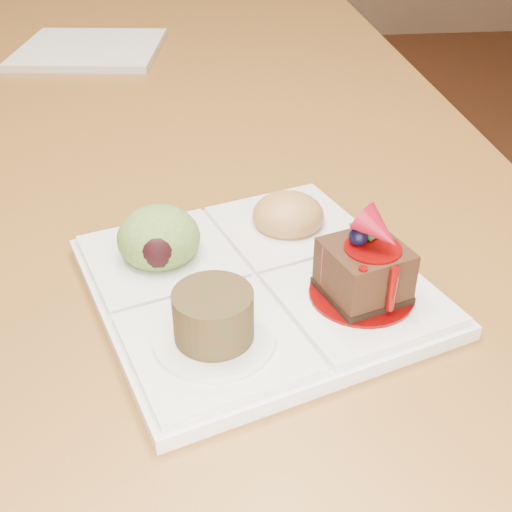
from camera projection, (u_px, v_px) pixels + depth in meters
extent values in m
plane|color=#5A2C19|center=(144.00, 406.00, 1.42)|extent=(6.00, 6.00, 0.00)
cube|color=brown|center=(100.00, 83.00, 1.02)|extent=(1.00, 1.80, 0.04)
cylinder|color=brown|center=(289.00, 109.00, 1.96)|extent=(0.06, 0.06, 0.71)
cylinder|color=black|center=(471.00, 291.00, 1.42)|extent=(0.04, 0.04, 0.42)
cube|color=white|center=(256.00, 286.00, 0.52)|extent=(0.32, 0.32, 0.01)
cube|color=white|center=(361.00, 299.00, 0.49)|extent=(0.15, 0.15, 0.01)
cube|color=white|center=(215.00, 343.00, 0.45)|extent=(0.15, 0.15, 0.01)
cube|color=white|center=(161.00, 257.00, 0.54)|extent=(0.15, 0.15, 0.01)
cube|color=white|center=(288.00, 226.00, 0.58)|extent=(0.15, 0.15, 0.01)
cylinder|color=#590303|center=(361.00, 294.00, 0.49)|extent=(0.08, 0.08, 0.00)
cube|color=black|center=(362.00, 291.00, 0.49)|extent=(0.07, 0.07, 0.01)
cube|color=#361A0F|center=(364.00, 268.00, 0.48)|extent=(0.07, 0.07, 0.04)
cylinder|color=#590303|center=(367.00, 246.00, 0.46)|extent=(0.04, 0.04, 0.00)
sphere|color=black|center=(358.00, 236.00, 0.46)|extent=(0.01, 0.01, 0.01)
cone|color=maroon|center=(379.00, 230.00, 0.45)|extent=(0.05, 0.05, 0.04)
cube|color=#114615|center=(367.00, 232.00, 0.47)|extent=(0.02, 0.02, 0.01)
cube|color=#114615|center=(358.00, 231.00, 0.47)|extent=(0.01, 0.02, 0.01)
cylinder|color=#590303|center=(361.00, 291.00, 0.45)|extent=(0.01, 0.01, 0.04)
cylinder|color=#590303|center=(392.00, 289.00, 0.45)|extent=(0.01, 0.01, 0.04)
cylinder|color=#590303|center=(325.00, 266.00, 0.48)|extent=(0.01, 0.01, 0.03)
cylinder|color=white|center=(214.00, 338.00, 0.45)|extent=(0.09, 0.09, 0.00)
cylinder|color=#461F14|center=(213.00, 315.00, 0.43)|extent=(0.06, 0.06, 0.04)
cylinder|color=#451D0E|center=(213.00, 301.00, 0.43)|extent=(0.05, 0.05, 0.00)
ellipsoid|color=olive|center=(159.00, 238.00, 0.53)|extent=(0.07, 0.07, 0.05)
ellipsoid|color=black|center=(158.00, 252.00, 0.51)|extent=(0.03, 0.02, 0.03)
ellipsoid|color=#A3723A|center=(288.00, 216.00, 0.58)|extent=(0.06, 0.06, 0.04)
cube|color=#CB530E|center=(300.00, 208.00, 0.58)|extent=(0.02, 0.01, 0.01)
cube|color=#4C6E18|center=(281.00, 204.00, 0.59)|extent=(0.02, 0.02, 0.01)
cube|color=#CB530E|center=(275.00, 213.00, 0.57)|extent=(0.02, 0.02, 0.02)
cube|color=#4C6E18|center=(294.00, 219.00, 0.57)|extent=(0.02, 0.02, 0.01)
cube|color=white|center=(90.00, 49.00, 1.09)|extent=(0.26, 0.26, 0.01)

